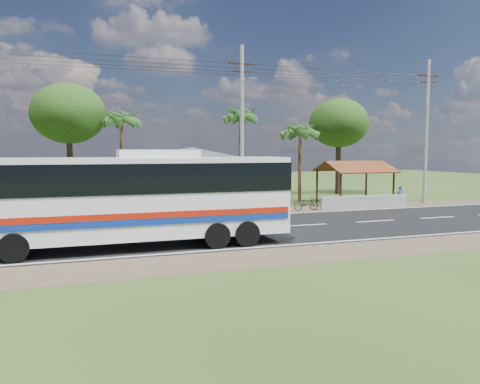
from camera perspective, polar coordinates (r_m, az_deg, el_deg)
The scene contains 14 objects.
ground at distance 24.48m, azimuth -1.42°, elevation -4.64°, with size 120.00×120.00×0.00m, color #2F4318.
road at distance 24.48m, azimuth -1.42°, elevation -4.62°, with size 120.00×16.00×0.03m.
house at distance 36.97m, azimuth -6.03°, elevation 2.74°, with size 12.40×10.00×5.00m.
waiting_shed at distance 37.49m, azimuth 13.80°, elevation 2.79°, with size 5.20×4.48×3.35m.
concrete_barrier at distance 34.68m, azimuth 14.92°, elevation -1.19°, with size 7.00×0.30×0.90m, color #9E9E99.
utility_poles at distance 31.16m, azimuth -0.35°, elevation 8.09°, with size 32.80×2.22×11.00m.
palm_near at distance 37.95m, azimuth 7.34°, elevation 7.42°, with size 2.80×2.80×6.70m.
palm_mid at distance 40.84m, azimuth 0.05°, elevation 9.33°, with size 2.80×2.80×8.20m.
palm_far at distance 39.23m, azimuth -14.31°, elevation 8.64°, with size 2.80×2.80×7.70m.
tree_behind_house at distance 41.12m, azimuth -20.18°, elevation 8.93°, with size 6.00×6.00×9.61m.
tree_behind_shed at distance 45.49m, azimuth 11.97°, elevation 8.19°, with size 5.60×5.60×9.02m.
coach_bus at distance 20.20m, azimuth -13.00°, elevation -0.01°, with size 13.45×2.97×4.17m.
motorcycle at distance 32.63m, azimuth 8.05°, elevation -1.40°, with size 0.64×1.82×0.96m, color black.
person at distance 36.74m, azimuth 18.88°, elevation -0.46°, with size 0.55×0.36×1.52m, color navy.
Camera 1 is at (-7.26, -23.01, 4.13)m, focal length 35.00 mm.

